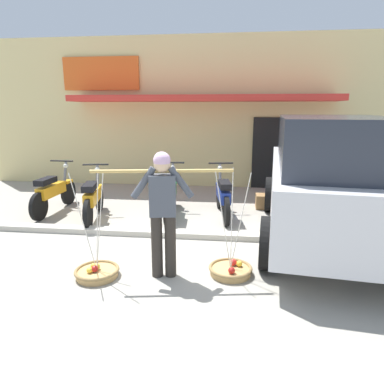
# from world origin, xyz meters

# --- Properties ---
(ground_plane) EXTENTS (90.00, 90.00, 0.00)m
(ground_plane) POSITION_xyz_m (0.00, 0.00, 0.00)
(ground_plane) COLOR #9E998C
(sidewalk_curb) EXTENTS (20.00, 0.24, 0.10)m
(sidewalk_curb) POSITION_xyz_m (0.00, 0.70, 0.05)
(sidewalk_curb) COLOR #BAB4A5
(sidewalk_curb) RESTS_ON ground
(fruit_vendor) EXTENTS (1.80, 0.32, 1.70)m
(fruit_vendor) POSITION_xyz_m (0.36, -0.78, 0.98)
(fruit_vendor) COLOR #2D2823
(fruit_vendor) RESTS_ON ground
(fruit_basket_left_side) EXTENTS (0.60, 0.60, 1.45)m
(fruit_basket_left_side) POSITION_xyz_m (-0.54, -0.92, 0.08)
(fruit_basket_left_side) COLOR tan
(fruit_basket_left_side) RESTS_ON ground
(fruit_basket_right_side) EXTENTS (0.60, 0.60, 1.45)m
(fruit_basket_right_side) POSITION_xyz_m (1.26, -0.64, 0.08)
(fruit_basket_right_side) COLOR tan
(fruit_basket_right_side) RESTS_ON ground
(motorcycle_nearest_shop) EXTENTS (0.54, 1.82, 1.09)m
(motorcycle_nearest_shop) POSITION_xyz_m (-2.62, 1.86, 0.45)
(motorcycle_nearest_shop) COLOR black
(motorcycle_nearest_shop) RESTS_ON ground
(motorcycle_second_in_row) EXTENTS (0.59, 1.80, 1.09)m
(motorcycle_second_in_row) POSITION_xyz_m (-1.54, 1.46, 0.45)
(motorcycle_second_in_row) COLOR black
(motorcycle_second_in_row) RESTS_ON ground
(motorcycle_third_in_row) EXTENTS (0.54, 1.82, 1.09)m
(motorcycle_third_in_row) POSITION_xyz_m (-0.04, 1.90, 0.45)
(motorcycle_third_in_row) COLOR black
(motorcycle_third_in_row) RESTS_ON ground
(motorcycle_end_of_row) EXTENTS (0.54, 1.81, 1.09)m
(motorcycle_end_of_row) POSITION_xyz_m (1.07, 1.96, 0.45)
(motorcycle_end_of_row) COLOR black
(motorcycle_end_of_row) RESTS_ON ground
(parked_truck) EXTENTS (2.57, 4.98, 2.10)m
(parked_truck) POSITION_xyz_m (2.90, 0.91, 1.13)
(parked_truck) COLOR silver
(parked_truck) RESTS_ON ground
(storefront_building) EXTENTS (13.00, 6.00, 4.20)m
(storefront_building) POSITION_xyz_m (0.41, 7.37, 2.10)
(storefront_building) COLOR #DBC684
(storefront_building) RESTS_ON ground
(wooden_crate) EXTENTS (0.44, 0.36, 0.32)m
(wooden_crate) POSITION_xyz_m (2.03, 2.71, 0.16)
(wooden_crate) COLOR olive
(wooden_crate) RESTS_ON ground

